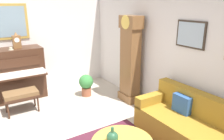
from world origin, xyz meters
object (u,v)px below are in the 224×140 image
(couch, at_px, (191,126))
(piano, at_px, (13,74))
(teacup, at_px, (11,49))
(green_jug, at_px, (112,137))
(mantel_clock, at_px, (17,41))
(piano_bench, at_px, (21,95))
(grandfather_clock, at_px, (130,62))
(potted_plant, at_px, (86,84))

(couch, bearing_deg, piano, -148.11)
(teacup, height_order, green_jug, teacup)
(couch, distance_m, mantel_clock, 4.17)
(piano_bench, distance_m, teacup, 1.11)
(piano, distance_m, mantel_clock, 0.82)
(piano_bench, xyz_separation_m, teacup, (-0.69, 0.02, 0.87))
(mantel_clock, distance_m, teacup, 0.26)
(piano, height_order, green_jug, piano)
(grandfather_clock, relative_size, potted_plant, 3.62)
(piano, bearing_deg, piano_bench, 0.37)
(teacup, bearing_deg, couch, 32.72)
(mantel_clock, distance_m, potted_plant, 1.93)
(green_jug, bearing_deg, piano, -167.26)
(mantel_clock, height_order, green_jug, mantel_clock)
(mantel_clock, bearing_deg, green_jug, 9.66)
(piano, height_order, couch, piano)
(couch, distance_m, teacup, 4.10)
(piano_bench, height_order, potted_plant, potted_plant)
(piano_bench, xyz_separation_m, potted_plant, (-0.06, 1.57, -0.08))
(piano_bench, height_order, couch, couch)
(potted_plant, bearing_deg, green_jug, -18.06)
(piano_bench, distance_m, potted_plant, 1.57)
(piano_bench, relative_size, teacup, 6.03)
(green_jug, bearing_deg, teacup, -167.06)
(piano_bench, height_order, mantel_clock, mantel_clock)
(grandfather_clock, xyz_separation_m, potted_plant, (-0.81, -0.76, -0.64))
(couch, distance_m, potted_plant, 2.80)
(piano_bench, relative_size, mantel_clock, 1.84)
(piano, relative_size, teacup, 12.41)
(piano, distance_m, green_jug, 3.39)
(piano_bench, bearing_deg, couch, 39.12)
(piano_bench, relative_size, grandfather_clock, 0.34)
(piano, relative_size, green_jug, 6.00)
(piano, bearing_deg, teacup, 8.29)
(grandfather_clock, xyz_separation_m, couch, (1.92, -0.16, -0.65))
(grandfather_clock, distance_m, green_jug, 2.39)
(piano, relative_size, piano_bench, 2.06)
(couch, bearing_deg, teacup, -147.28)
(grandfather_clock, bearing_deg, potted_plant, -136.66)
(grandfather_clock, bearing_deg, teacup, -121.76)
(piano_bench, height_order, grandfather_clock, grandfather_clock)
(piano_bench, bearing_deg, green_jug, 16.68)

